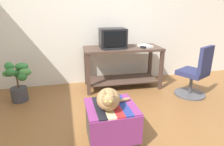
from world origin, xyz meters
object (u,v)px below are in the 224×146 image
Objects in this scene: potted_plant at (18,82)px; stapler at (143,47)px; desk at (122,60)px; cat at (109,99)px; ottoman_with_blanket at (111,123)px; tv_monitor at (113,38)px; keyboard at (114,49)px; book at (145,46)px; office_chair at (195,75)px.

stapler is at bearing 0.60° from potted_plant.
cat is at bearing -109.54° from desk.
desk reaches higher than cat.
tv_monitor is at bearing 75.48° from ottoman_with_blanket.
keyboard is 3.64× the size of stapler.
book is 1.01m from office_chair.
office_chair is at bearing -64.46° from stapler.
keyboard is 0.92× the size of cat.
cat is (-0.44, -1.61, -0.40)m from tv_monitor.
book is at bearing -70.88° from office_chair.
stapler reaches higher than book.
tv_monitor is 4.37× the size of stapler.
tv_monitor is 1.76m from potted_plant.
stapler is (-0.08, -0.10, 0.00)m from book.
office_chair reaches higher than desk.
cat is 3.97× the size of stapler.
cat is at bearing -49.18° from potted_plant.
cat is 0.49× the size of office_chair.
office_chair is at bearing -28.78° from tv_monitor.
office_chair is at bearing -31.02° from desk.
tv_monitor reaches higher than stapler.
stapler is at bearing -6.67° from keyboard.
book is at bearing -6.23° from desk.
keyboard is at bearing -51.07° from office_chair.
potted_plant is (-1.63, -0.24, -0.62)m from tv_monitor.
tv_monitor reaches higher than potted_plant.
desk is 2.62× the size of ottoman_with_blanket.
book is (0.61, 0.07, 0.01)m from keyboard.
stapler is (-0.75, 0.54, 0.41)m from office_chair.
ottoman_with_blanket is at bearing -102.31° from tv_monitor.
stapler is at bearing -20.45° from tv_monitor.
tv_monitor is 1.10× the size of cat.
tv_monitor is at bearing 8.25° from potted_plant.
cat is (-0.62, -1.56, 0.02)m from desk.
cat reaches higher than potted_plant.
potted_plant is at bearing 179.27° from keyboard.
desk is 1.65m from ottoman_with_blanket.
ottoman_with_blanket is 0.84× the size of potted_plant.
book reaches higher than keyboard.
ottoman_with_blanket is 5.00× the size of stapler.
office_chair is 1.01m from stapler.
potted_plant reaches higher than ottoman_with_blanket.
cat is at bearing -0.03° from office_chair.
office_chair reaches higher than book.
ottoman_with_blanket is at bearing -47.34° from potted_plant.
keyboard is 1.68m from potted_plant.
keyboard reaches higher than desk.
tv_monitor is 0.74× the size of potted_plant.
keyboard is 1.51m from cat.
ottoman_with_blanket is 1.81m from potted_plant.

